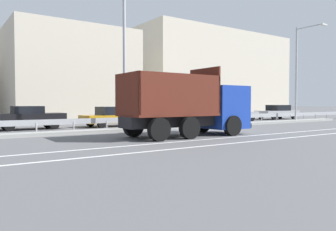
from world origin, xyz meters
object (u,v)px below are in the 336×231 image
object	(u,v)px
parked_car_6	(234,114)
median_road_sign	(174,111)
dump_truck	(200,110)
parked_car_3	(29,118)
parked_car_7	(277,112)
parked_car_4	(114,117)
parked_car_5	(179,114)
street_lamp_1	(126,43)
street_lamp_2	(299,69)

from	to	relation	value
parked_car_6	median_road_sign	bearing A→B (deg)	116.52
dump_truck	parked_car_6	size ratio (longest dim) A/B	1.45
parked_car_3	parked_car_7	distance (m)	24.54
dump_truck	parked_car_4	bearing A→B (deg)	-173.04
parked_car_3	parked_car_5	bearing A→B (deg)	89.50
street_lamp_1	street_lamp_2	world-z (taller)	street_lamp_1
dump_truck	street_lamp_1	distance (m)	6.09
dump_truck	parked_car_3	bearing A→B (deg)	-143.24
median_road_sign	street_lamp_1	bearing A→B (deg)	-176.84
median_road_sign	parked_car_6	size ratio (longest dim) A/B	0.46
street_lamp_2	parked_car_7	xyz separation A→B (m)	(3.04, 4.46, -3.99)
median_road_sign	parked_car_4	world-z (taller)	median_road_sign
parked_car_4	parked_car_5	size ratio (longest dim) A/B	1.07
parked_car_6	parked_car_5	bearing A→B (deg)	90.24
parked_car_3	parked_car_6	size ratio (longest dim) A/B	0.88
parked_car_7	parked_car_5	bearing A→B (deg)	92.33
median_road_sign	parked_car_3	bearing A→B (deg)	149.66
dump_truck	parked_car_6	bearing A→B (deg)	127.81
parked_car_4	parked_car_5	world-z (taller)	parked_car_5
dump_truck	median_road_sign	xyz separation A→B (m)	(1.39, 4.34, -0.16)
median_road_sign	street_lamp_2	xyz separation A→B (m)	(13.51, -0.11, 3.57)
dump_truck	parked_car_5	world-z (taller)	dump_truck
dump_truck	parked_car_5	xyz separation A→B (m)	(5.28, 9.04, -0.54)
dump_truck	parked_car_7	world-z (taller)	dump_truck
dump_truck	street_lamp_2	world-z (taller)	street_lamp_2
median_road_sign	street_lamp_2	distance (m)	13.97
street_lamp_2	parked_car_5	world-z (taller)	street_lamp_2
median_road_sign	street_lamp_2	size ratio (longest dim) A/B	0.27
parked_car_5	parked_car_7	world-z (taller)	parked_car_5
parked_car_6	street_lamp_1	bearing A→B (deg)	111.54
dump_truck	parked_car_5	bearing A→B (deg)	150.30
dump_truck	parked_car_5	size ratio (longest dim) A/B	1.56
parked_car_6	parked_car_7	bearing A→B (deg)	-87.39
street_lamp_1	parked_car_4	xyz separation A→B (m)	(1.26, 4.39, -4.49)
street_lamp_2	parked_car_6	bearing A→B (deg)	127.11
parked_car_5	parked_car_6	xyz separation A→B (m)	(6.22, -0.30, -0.10)
parked_car_3	parked_car_4	bearing A→B (deg)	84.54
street_lamp_1	dump_truck	bearing A→B (deg)	-61.92
street_lamp_1	parked_car_5	size ratio (longest dim) A/B	2.08
parked_car_3	parked_car_7	xyz separation A→B (m)	(24.54, -0.34, -0.02)
parked_car_3	parked_car_6	world-z (taller)	parked_car_3
street_lamp_2	parked_car_7	distance (m)	6.71
dump_truck	street_lamp_2	bearing A→B (deg)	106.42
street_lamp_1	parked_car_6	bearing A→B (deg)	18.51
parked_car_5	parked_car_6	distance (m)	6.23
dump_truck	parked_car_3	xyz separation A→B (m)	(-6.60, 9.02, -0.56)
median_road_sign	street_lamp_2	world-z (taller)	street_lamp_2
parked_car_5	street_lamp_1	bearing A→B (deg)	121.05
parked_car_3	parked_car_5	world-z (taller)	parked_car_5
street_lamp_2	parked_car_3	bearing A→B (deg)	167.44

